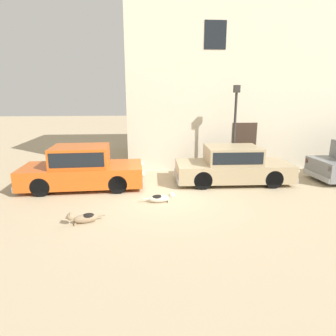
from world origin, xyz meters
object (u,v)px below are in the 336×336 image
at_px(stray_dog_spotted, 84,218).
at_px(stray_dog_tan, 161,198).
at_px(parked_sedan_nearest, 82,168).
at_px(street_lamp, 235,119).
at_px(parked_sedan_second, 233,165).

distance_m(stray_dog_spotted, stray_dog_tan, 2.51).
xyz_separation_m(parked_sedan_nearest, stray_dog_tan, (2.73, -1.75, -0.60)).
distance_m(stray_dog_tan, street_lamp, 4.71).
bearing_deg(parked_sedan_second, stray_dog_spotted, -144.59).
height_order(parked_sedan_second, street_lamp, street_lamp).
height_order(parked_sedan_nearest, stray_dog_tan, parked_sedan_nearest).
relative_size(stray_dog_tan, street_lamp, 0.29).
distance_m(parked_sedan_nearest, stray_dog_spotted, 3.23).
distance_m(parked_sedan_nearest, street_lamp, 6.13).
bearing_deg(stray_dog_spotted, parked_sedan_nearest, -95.09).
height_order(parked_sedan_nearest, parked_sedan_second, parked_sedan_nearest).
bearing_deg(street_lamp, parked_sedan_nearest, -169.94).
bearing_deg(parked_sedan_second, stray_dog_tan, -143.98).
xyz_separation_m(parked_sedan_second, street_lamp, (0.25, 0.81, 1.66)).
bearing_deg(stray_dog_spotted, stray_dog_tan, -163.28).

